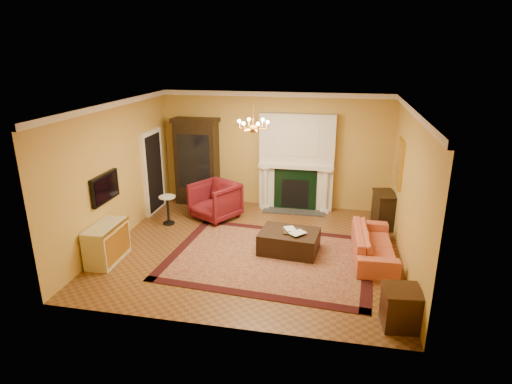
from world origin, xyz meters
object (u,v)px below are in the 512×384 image
(china_cabinet, at_px, (197,163))
(end_table, at_px, (401,309))
(coral_sofa, at_px, (374,240))
(commode, at_px, (107,243))
(wingback_armchair, at_px, (215,199))
(console_table, at_px, (384,211))
(pedestal_table, at_px, (168,208))
(leather_ottoman, at_px, (289,241))

(china_cabinet, relative_size, end_table, 3.69)
(coral_sofa, distance_m, end_table, 2.27)
(commode, bearing_deg, wingback_armchair, 58.90)
(coral_sofa, bearing_deg, console_table, -13.00)
(coral_sofa, bearing_deg, commode, 100.65)
(wingback_armchair, bearing_deg, pedestal_table, -120.27)
(commode, distance_m, coral_sofa, 5.32)
(china_cabinet, xyz_separation_m, wingback_armchair, (0.79, -1.03, -0.60))
(console_table, bearing_deg, china_cabinet, 161.58)
(pedestal_table, relative_size, leather_ottoman, 0.60)
(commode, xyz_separation_m, leather_ottoman, (3.49, 1.09, -0.14))
(pedestal_table, height_order, commode, commode)
(china_cabinet, xyz_separation_m, pedestal_table, (-0.22, -1.60, -0.70))
(china_cabinet, height_order, wingback_armchair, china_cabinet)
(coral_sofa, bearing_deg, end_table, -175.66)
(china_cabinet, bearing_deg, commode, -99.42)
(pedestal_table, bearing_deg, commode, -102.70)
(wingback_armchair, bearing_deg, coral_sofa, 9.75)
(coral_sofa, height_order, leather_ottoman, coral_sofa)
(coral_sofa, height_order, end_table, coral_sofa)
(pedestal_table, xyz_separation_m, coral_sofa, (4.74, -0.82, -0.02))
(china_cabinet, relative_size, coral_sofa, 1.11)
(commode, distance_m, end_table, 5.56)
(coral_sofa, distance_m, leather_ottoman, 1.71)
(pedestal_table, relative_size, end_table, 1.17)
(commode, xyz_separation_m, coral_sofa, (5.19, 1.18, 0.01))
(coral_sofa, bearing_deg, wingback_armchair, 67.29)
(commode, bearing_deg, china_cabinet, 77.83)
(end_table, xyz_separation_m, console_table, (0.06, 3.93, 0.11))
(wingback_armchair, distance_m, console_table, 4.06)
(china_cabinet, xyz_separation_m, console_table, (4.83, -0.75, -0.70))
(commode, bearing_deg, end_table, -12.68)
(leather_ottoman, bearing_deg, coral_sofa, 8.81)
(china_cabinet, distance_m, end_table, 6.73)
(coral_sofa, xyz_separation_m, leather_ottoman, (-1.70, -0.09, -0.15))
(commode, distance_m, leather_ottoman, 3.66)
(leather_ottoman, bearing_deg, console_table, 46.75)
(end_table, height_order, leather_ottoman, end_table)
(china_cabinet, bearing_deg, pedestal_table, -96.78)
(pedestal_table, bearing_deg, china_cabinet, 82.01)
(console_table, bearing_deg, coral_sofa, -110.37)
(pedestal_table, distance_m, commode, 2.06)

